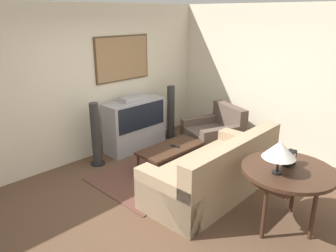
# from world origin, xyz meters

# --- Properties ---
(ground_plane) EXTENTS (12.00, 12.00, 0.00)m
(ground_plane) POSITION_xyz_m (0.00, 0.00, 0.00)
(ground_plane) COLOR brown
(wall_back) EXTENTS (12.00, 0.10, 2.70)m
(wall_back) POSITION_xyz_m (0.01, 2.13, 1.36)
(wall_back) COLOR beige
(wall_back) RESTS_ON ground_plane
(wall_right) EXTENTS (0.06, 12.00, 2.70)m
(wall_right) POSITION_xyz_m (2.63, 0.00, 1.35)
(wall_right) COLOR beige
(wall_right) RESTS_ON ground_plane
(area_rug) EXTENTS (2.50, 1.49, 0.01)m
(area_rug) POSITION_xyz_m (0.54, 0.68, 0.01)
(area_rug) COLOR brown
(area_rug) RESTS_ON ground_plane
(tv) EXTENTS (1.22, 0.46, 1.06)m
(tv) POSITION_xyz_m (0.73, 1.79, 0.50)
(tv) COLOR #9E9EA3
(tv) RESTS_ON ground_plane
(couch) EXTENTS (2.19, 1.03, 0.92)m
(couch) POSITION_xyz_m (0.45, -0.34, 0.32)
(couch) COLOR #9E8466
(couch) RESTS_ON ground_plane
(armchair) EXTENTS (1.20, 1.18, 0.83)m
(armchair) POSITION_xyz_m (1.85, 0.72, 0.27)
(armchair) COLOR brown
(armchair) RESTS_ON ground_plane
(coffee_table) EXTENTS (1.19, 0.55, 0.38)m
(coffee_table) POSITION_xyz_m (0.61, 0.70, 0.34)
(coffee_table) COLOR #3D2619
(coffee_table) RESTS_ON ground_plane
(console_table) EXTENTS (1.09, 1.09, 0.79)m
(console_table) POSITION_xyz_m (0.41, -1.43, 0.72)
(console_table) COLOR #3D2619
(console_table) RESTS_ON ground_plane
(table_lamp) EXTENTS (0.38, 0.38, 0.40)m
(table_lamp) POSITION_xyz_m (0.20, -1.38, 1.09)
(table_lamp) COLOR black
(table_lamp) RESTS_ON console_table
(mantel_clock) EXTENTS (0.17, 0.10, 0.18)m
(mantel_clock) POSITION_xyz_m (0.51, -1.38, 0.88)
(mantel_clock) COLOR black
(mantel_clock) RESTS_ON console_table
(remote) EXTENTS (0.08, 0.17, 0.02)m
(remote) POSITION_xyz_m (0.67, 0.66, 0.39)
(remote) COLOR black
(remote) RESTS_ON coffee_table
(speaker_tower_left) EXTENTS (0.26, 0.26, 1.11)m
(speaker_tower_left) POSITION_xyz_m (-0.20, 1.73, 0.53)
(speaker_tower_left) COLOR black
(speaker_tower_left) RESTS_ON ground_plane
(speaker_tower_right) EXTENTS (0.26, 0.26, 1.11)m
(speaker_tower_right) POSITION_xyz_m (1.66, 1.73, 0.53)
(speaker_tower_right) COLOR black
(speaker_tower_right) RESTS_ON ground_plane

